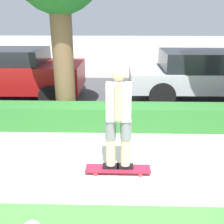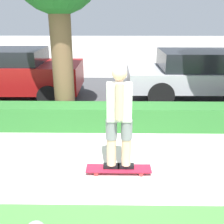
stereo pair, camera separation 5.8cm
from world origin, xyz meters
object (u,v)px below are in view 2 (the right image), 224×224
object	(u,v)px
skateboard	(119,169)
parked_car_front	(13,73)
skater_person	(119,117)
parked_car_middle	(202,74)

from	to	relation	value
skateboard	parked_car_front	size ratio (longest dim) A/B	0.26
skater_person	parked_car_front	world-z (taller)	skater_person
skater_person	parked_car_front	xyz separation A→B (m)	(-3.14, 4.05, -0.18)
parked_car_middle	skater_person	bearing A→B (deg)	-121.43
parked_car_front	skater_person	bearing A→B (deg)	-52.73
skater_person	skateboard	bearing A→B (deg)	-63.43
skater_person	parked_car_middle	world-z (taller)	skater_person
skater_person	parked_car_middle	xyz separation A→B (m)	(2.52, 4.09, -0.19)
skateboard	parked_car_middle	world-z (taller)	parked_car_middle
skateboard	skater_person	size ratio (longest dim) A/B	0.63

